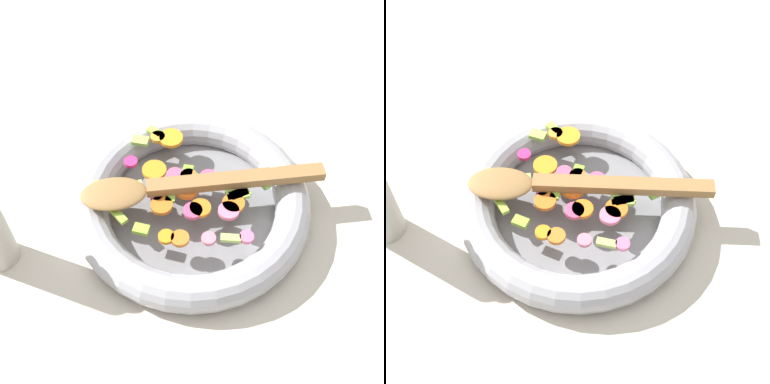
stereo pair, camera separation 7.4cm
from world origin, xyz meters
The scene contains 4 objects.
ground_plane centered at (0.00, 0.00, 0.00)m, with size 4.00×4.00×0.00m, color beige.
skillet centered at (0.00, 0.00, 0.02)m, with size 0.34×0.34×0.05m.
chopped_vegetables centered at (-0.01, -0.01, 0.05)m, with size 0.23×0.25×0.01m.
wooden_spoon centered at (0.00, -0.02, 0.06)m, with size 0.06×0.34×0.01m.
Camera 2 is at (0.44, -0.01, 0.64)m, focal length 50.00 mm.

